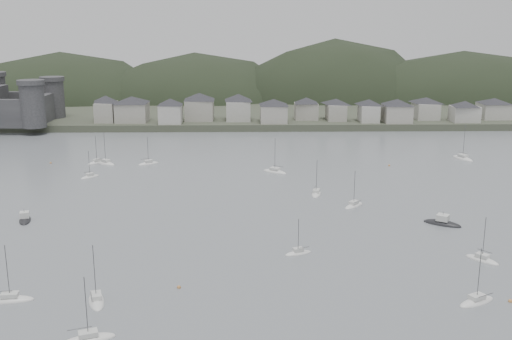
{
  "coord_description": "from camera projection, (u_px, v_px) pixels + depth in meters",
  "views": [
    {
      "loc": [
        -3.28,
        -86.17,
        45.04
      ],
      "look_at": [
        0.0,
        75.0,
        6.0
      ],
      "focal_mm": 42.01,
      "sensor_mm": 36.0,
      "label": 1
    }
  ],
  "objects": [
    {
      "name": "ground",
      "position": [
        266.0,
        319.0,
        94.4
      ],
      "size": [
        900.0,
        900.0,
        0.0
      ],
      "primitive_type": "plane",
      "color": "slate",
      "rests_on": "ground"
    },
    {
      "name": "far_shore_land",
      "position": [
        249.0,
        96.0,
        380.7
      ],
      "size": [
        900.0,
        250.0,
        3.0
      ],
      "primitive_type": "cube",
      "color": "#383D2D",
      "rests_on": "ground"
    },
    {
      "name": "forested_ridge",
      "position": [
        257.0,
        122.0,
        358.93
      ],
      "size": [
        851.55,
        103.94,
        102.57
      ],
      "color": "black",
      "rests_on": "ground"
    },
    {
      "name": "waterfront_town",
      "position": [
        362.0,
        108.0,
        271.52
      ],
      "size": [
        451.48,
        28.46,
        12.92
      ],
      "color": "#9C988F",
      "rests_on": "far_shore_land"
    },
    {
      "name": "moored_fleet",
      "position": [
        204.0,
        201.0,
        157.4
      ],
      "size": [
        251.3,
        153.43,
        13.18
      ],
      "color": "silver",
      "rests_on": "ground"
    },
    {
      "name": "motor_launch_near",
      "position": [
        442.0,
        223.0,
        139.04
      ],
      "size": [
        9.07,
        7.46,
        4.08
      ],
      "rotation": [
        0.0,
        0.0,
        0.99
      ],
      "color": "black",
      "rests_on": "ground"
    },
    {
      "name": "motor_launch_far",
      "position": [
        25.0,
        220.0,
        141.62
      ],
      "size": [
        4.58,
        7.78,
        3.76
      ],
      "rotation": [
        0.0,
        0.0,
        3.42
      ],
      "color": "black",
      "rests_on": "ground"
    },
    {
      "name": "mooring_buoys",
      "position": [
        269.0,
        217.0,
        143.78
      ],
      "size": [
        151.06,
        106.28,
        0.7
      ],
      "color": "#C48141",
      "rests_on": "ground"
    }
  ]
}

